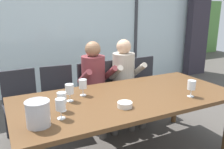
# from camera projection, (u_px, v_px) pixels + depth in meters

# --- Properties ---
(ground) EXTENTS (14.00, 14.00, 0.00)m
(ground) POSITION_uv_depth(u_px,v_px,m) (92.00, 121.00, 3.53)
(ground) COLOR #4C4742
(window_glass_panel) EXTENTS (7.53, 0.03, 2.60)m
(window_glass_panel) POSITION_uv_depth(u_px,v_px,m) (60.00, 26.00, 4.53)
(window_glass_panel) COLOR silver
(window_glass_panel) RESTS_ON ground
(window_mullion_right) EXTENTS (0.06, 0.06, 2.60)m
(window_mullion_right) POSITION_uv_depth(u_px,v_px,m) (136.00, 24.00, 5.25)
(window_mullion_right) COLOR #38383D
(window_mullion_right) RESTS_ON ground
(hillside_vineyard) EXTENTS (13.53, 2.40, 1.93)m
(hillside_vineyard) POSITION_uv_depth(u_px,v_px,m) (34.00, 31.00, 7.31)
(hillside_vineyard) COLOR #568942
(hillside_vineyard) RESTS_ON ground
(curtain_heavy_drape) EXTENTS (0.56, 0.20, 2.60)m
(curtain_heavy_drape) POSITION_uv_depth(u_px,v_px,m) (198.00, 23.00, 5.86)
(curtain_heavy_drape) COLOR #332D38
(curtain_heavy_drape) RESTS_ON ground
(dining_table) EXTENTS (2.33, 1.08, 0.73)m
(dining_table) POSITION_uv_depth(u_px,v_px,m) (127.00, 102.00, 2.50)
(dining_table) COLOR brown
(dining_table) RESTS_ON ground
(chair_near_curtain) EXTENTS (0.47, 0.47, 0.88)m
(chair_near_curtain) POSITION_uv_depth(u_px,v_px,m) (21.00, 100.00, 2.94)
(chair_near_curtain) COLOR #232328
(chair_near_curtain) RESTS_ON ground
(chair_left_of_center) EXTENTS (0.47, 0.47, 0.88)m
(chair_left_of_center) POSITION_uv_depth(u_px,v_px,m) (59.00, 94.00, 3.14)
(chair_left_of_center) COLOR #232328
(chair_left_of_center) RESTS_ON ground
(chair_center) EXTENTS (0.48, 0.48, 0.88)m
(chair_center) POSITION_uv_depth(u_px,v_px,m) (95.00, 89.00, 3.35)
(chair_center) COLOR #232328
(chair_center) RESTS_ON ground
(chair_right_of_center) EXTENTS (0.48, 0.48, 0.88)m
(chair_right_of_center) POSITION_uv_depth(u_px,v_px,m) (119.00, 85.00, 3.53)
(chair_right_of_center) COLOR #232328
(chair_right_of_center) RESTS_ON ground
(chair_near_window_right) EXTENTS (0.47, 0.47, 0.88)m
(chair_near_window_right) POSITION_uv_depth(u_px,v_px,m) (146.00, 81.00, 3.73)
(chair_near_window_right) COLOR #232328
(chair_near_window_right) RESTS_ON ground
(person_maroon_top) EXTENTS (0.49, 0.63, 1.20)m
(person_maroon_top) POSITION_uv_depth(u_px,v_px,m) (96.00, 80.00, 3.19)
(person_maroon_top) COLOR brown
(person_maroon_top) RESTS_ON ground
(person_beige_jumper) EXTENTS (0.46, 0.61, 1.20)m
(person_beige_jumper) POSITION_uv_depth(u_px,v_px,m) (126.00, 76.00, 3.39)
(person_beige_jumper) COLOR #B7AD9E
(person_beige_jumper) RESTS_ON ground
(ice_bucket_primary) EXTENTS (0.19, 0.19, 0.21)m
(ice_bucket_primary) POSITION_uv_depth(u_px,v_px,m) (38.00, 113.00, 1.81)
(ice_bucket_primary) COLOR #B7B7BC
(ice_bucket_primary) RESTS_ON dining_table
(tasting_bowl) EXTENTS (0.14, 0.14, 0.05)m
(tasting_bowl) POSITION_uv_depth(u_px,v_px,m) (125.00, 105.00, 2.19)
(tasting_bowl) COLOR silver
(tasting_bowl) RESTS_ON dining_table
(wine_glass_by_left_taster) EXTENTS (0.08, 0.08, 0.17)m
(wine_glass_by_left_taster) POSITION_uv_depth(u_px,v_px,m) (60.00, 105.00, 1.94)
(wine_glass_by_left_taster) COLOR silver
(wine_glass_by_left_taster) RESTS_ON dining_table
(wine_glass_near_bucket) EXTENTS (0.08, 0.08, 0.17)m
(wine_glass_near_bucket) POSITION_uv_depth(u_px,v_px,m) (192.00, 86.00, 2.44)
(wine_glass_near_bucket) COLOR silver
(wine_glass_near_bucket) RESTS_ON dining_table
(wine_glass_center_pour) EXTENTS (0.08, 0.08, 0.17)m
(wine_glass_center_pour) POSITION_uv_depth(u_px,v_px,m) (83.00, 84.00, 2.47)
(wine_glass_center_pour) COLOR silver
(wine_glass_center_pour) RESTS_ON dining_table
(wine_glass_by_right_taster) EXTENTS (0.08, 0.08, 0.17)m
(wine_glass_by_right_taster) POSITION_uv_depth(u_px,v_px,m) (70.00, 90.00, 2.32)
(wine_glass_by_right_taster) COLOR silver
(wine_glass_by_right_taster) RESTS_ON dining_table
(wine_glass_spare_empty) EXTENTS (0.08, 0.08, 0.17)m
(wine_glass_spare_empty) POSITION_uv_depth(u_px,v_px,m) (62.00, 99.00, 2.08)
(wine_glass_spare_empty) COLOR silver
(wine_glass_spare_empty) RESTS_ON dining_table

